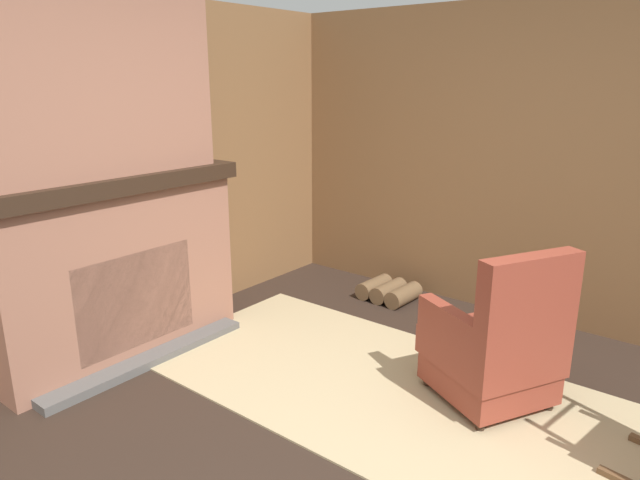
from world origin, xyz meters
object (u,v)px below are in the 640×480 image
Objects in this scene: firewood_stack at (389,291)px; decorative_plate_on_mantel at (92,154)px; armchair at (496,348)px; oil_lamp_vase at (55,166)px; storage_case at (156,156)px.

decorative_plate_on_mantel reaches higher than firewood_stack.
decorative_plate_on_mantel is at bearing 51.65° from armchair.
armchair is 1.76m from firewood_stack.
oil_lamp_vase is 0.27m from decorative_plate_on_mantel.
armchair reaches higher than firewood_stack.
firewood_stack is at bearing 58.11° from storage_case.
oil_lamp_vase is (-2.39, -1.32, 1.02)m from armchair.
firewood_stack is at bearing 64.00° from decorative_plate_on_mantel.
storage_case is 0.80× the size of decorative_plate_on_mantel.
decorative_plate_on_mantel is (-1.03, -2.10, 1.35)m from firewood_stack.
decorative_plate_on_mantel is at bearing 94.36° from oil_lamp_vase.
storage_case is at bearing 89.99° from oil_lamp_vase.
oil_lamp_vase is at bearing -113.03° from firewood_stack.
armchair is at bearing 23.74° from decorative_plate_on_mantel.
storage_case is at bearing 87.63° from decorative_plate_on_mantel.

